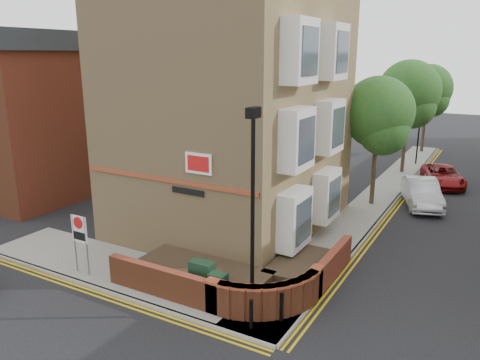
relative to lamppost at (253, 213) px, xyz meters
name	(u,v)px	position (x,y,z in m)	size (l,w,h in m)	color
ground	(187,319)	(-1.60, -1.20, -3.34)	(120.00, 120.00, 0.00)	black
pavement_corner	(134,273)	(-5.10, 0.30, -3.28)	(13.00, 3.00, 0.12)	gray
pavement_main	(380,195)	(0.40, 14.80, -3.28)	(2.00, 32.00, 0.12)	gray
kerb_side	(103,290)	(-5.10, -1.20, -3.28)	(13.00, 0.15, 0.12)	gray
kerb_main_near	(398,197)	(1.40, 14.80, -3.28)	(0.15, 32.00, 0.12)	gray
yellow_lines_side	(98,295)	(-5.10, -1.45, -3.34)	(13.00, 0.28, 0.01)	gold
yellow_lines_main	(403,199)	(1.65, 14.80, -3.34)	(0.28, 32.00, 0.01)	gold
corner_building	(237,92)	(-4.44, 6.80, 2.88)	(8.95, 10.40, 13.60)	tan
garden_wall	(229,285)	(-1.60, 1.30, -3.34)	(6.80, 6.00, 1.20)	brown
lamppost	(253,213)	(0.00, 0.00, 0.00)	(0.25, 0.50, 6.30)	black
utility_cabinet_large	(202,279)	(-1.90, 0.10, -2.62)	(0.80, 0.45, 1.20)	#16311D
utility_cabinet_small	(218,290)	(-1.10, -0.20, -2.67)	(0.55, 0.40, 1.10)	#16311D
bollard_near	(251,314)	(0.40, -0.80, -2.77)	(0.11, 0.11, 0.90)	black
bollard_far	(282,307)	(1.00, 0.00, -2.77)	(0.11, 0.11, 0.90)	black
zone_sign	(80,234)	(-6.60, -0.70, -1.70)	(0.72, 0.07, 2.20)	slate
side_building	(55,113)	(-16.60, 6.80, 1.20)	(6.40, 10.40, 9.00)	brown
tree_near	(378,118)	(0.40, 12.85, 1.36)	(3.64, 3.65, 6.70)	#382B1E
tree_mid	(409,96)	(0.40, 20.85, 1.85)	(4.03, 4.03, 7.42)	#382B1E
tree_far	(427,92)	(0.40, 28.85, 1.57)	(3.81, 3.81, 7.00)	#382B1E
traffic_light_assembly	(419,127)	(0.80, 23.80, -0.56)	(0.20, 0.16, 4.20)	black
silver_car_near	(422,193)	(2.71, 13.99, -2.62)	(1.54, 4.42, 1.46)	#B3B4BB
red_car_main	(443,176)	(3.18, 18.93, -2.73)	(2.04, 4.42, 1.23)	maroon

